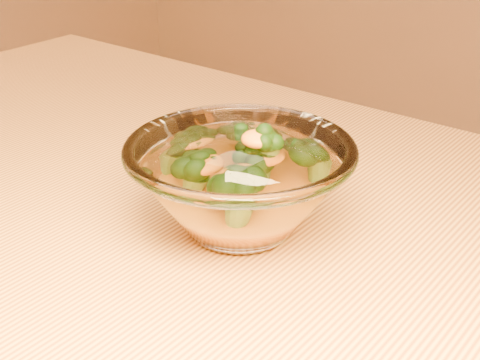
# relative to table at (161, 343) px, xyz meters

# --- Properties ---
(table) EXTENTS (1.20, 0.80, 0.75)m
(table) POSITION_rel_table_xyz_m (0.00, 0.00, 0.00)
(table) COLOR gold
(table) RESTS_ON ground
(glass_bowl) EXTENTS (0.19, 0.19, 0.08)m
(glass_bowl) POSITION_rel_table_xyz_m (0.04, 0.07, 0.14)
(glass_bowl) COLOR white
(glass_bowl) RESTS_ON table
(cheese_sauce) EXTENTS (0.10, 0.10, 0.03)m
(cheese_sauce) POSITION_rel_table_xyz_m (0.04, 0.07, 0.13)
(cheese_sauce) COLOR orange
(cheese_sauce) RESTS_ON glass_bowl
(broccoli_heap) EXTENTS (0.12, 0.12, 0.07)m
(broccoli_heap) POSITION_rel_table_xyz_m (0.03, 0.08, 0.15)
(broccoli_heap) COLOR black
(broccoli_heap) RESTS_ON cheese_sauce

